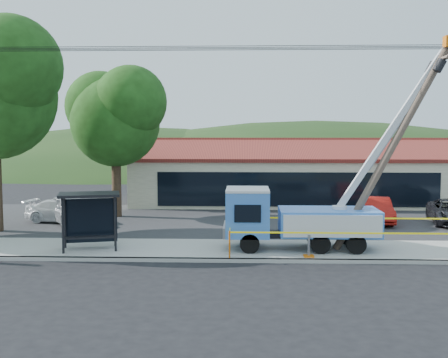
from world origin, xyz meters
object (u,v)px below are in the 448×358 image
at_px(car_white, 64,224).
at_px(bus_shelter, 89,208).
at_px(leaning_pole, 398,137).
at_px(car_silver, 70,225).
at_px(utility_truck, 297,216).
at_px(car_red, 376,224).

bearing_deg(car_white, bus_shelter, -143.88).
relative_size(leaning_pole, car_silver, 1.96).
relative_size(bus_shelter, car_silver, 0.62).
distance_m(bus_shelter, car_white, 8.12).
xyz_separation_m(utility_truck, car_white, (-12.37, 6.74, -1.58)).
xyz_separation_m(car_red, car_white, (-17.43, -0.55, 0.00)).
height_order(leaning_pole, bus_shelter, leaning_pole).
bearing_deg(leaning_pole, bus_shelter, -178.85).
relative_size(utility_truck, car_red, 2.28).
relative_size(car_red, car_white, 0.98).
relative_size(bus_shelter, car_white, 0.65).
height_order(car_silver, car_white, car_silver).
bearing_deg(leaning_pole, car_silver, 157.98).
bearing_deg(leaning_pole, car_white, 157.53).
xyz_separation_m(bus_shelter, car_red, (13.98, 7.64, -1.92)).
bearing_deg(car_silver, utility_truck, -63.06).
xyz_separation_m(leaning_pole, bus_shelter, (-13.06, -0.26, -3.04)).
bearing_deg(bus_shelter, car_silver, 100.02).
height_order(car_silver, car_red, car_silver).
relative_size(leaning_pole, bus_shelter, 3.15).
bearing_deg(car_white, car_silver, -116.01).
xyz_separation_m(bus_shelter, car_white, (-3.45, 7.09, -1.92)).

